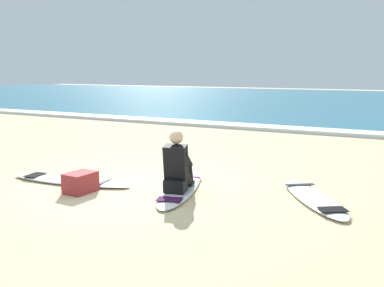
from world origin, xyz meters
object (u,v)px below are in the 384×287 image
surfboard_main (181,188)px  surfer_seated (177,167)px  beach_bag (80,182)px  surfboard_spare_near (70,180)px  surfboard_spare_far (314,197)px

surfboard_main → surfer_seated: size_ratio=2.56×
surfer_seated → beach_bag: surfer_seated is taller
surfboard_main → beach_bag: size_ratio=5.03×
surfboard_spare_near → surfer_seated: bearing=6.6°
surfboard_main → surfboard_spare_far: size_ratio=1.17×
surfer_seated → surfboard_main: bearing=108.6°
surfboard_spare_near → beach_bag: (0.58, -0.38, 0.12)m
surfboard_spare_near → surfboard_spare_far: (3.96, 0.93, 0.00)m
surfboard_spare_near → surfboard_main: bearing=13.8°
surfboard_main → beach_bag: (-1.35, -0.85, 0.12)m
surfboard_main → beach_bag: bearing=-147.6°
surfboard_main → surfboard_spare_far: 2.09m
surfboard_spare_near → surfboard_spare_far: same height
surfboard_main → surfer_seated: bearing=-71.4°
surfboard_spare_near → beach_bag: size_ratio=4.95×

